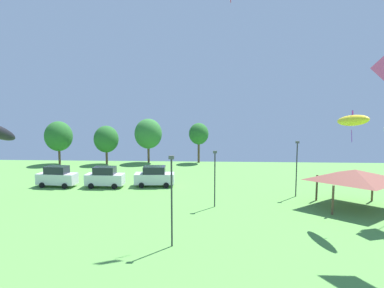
{
  "coord_description": "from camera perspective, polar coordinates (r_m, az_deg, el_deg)",
  "views": [
    {
      "loc": [
        0.1,
        2.74,
        9.47
      ],
      "look_at": [
        -0.55,
        15.81,
        7.99
      ],
      "focal_mm": 32.0,
      "sensor_mm": 36.0,
      "label": 1
    }
  ],
  "objects": [
    {
      "name": "parked_car_third_from_left",
      "position": [
        40.64,
        -6.27,
        -5.38
      ],
      "size": [
        4.7,
        2.31,
        2.38
      ],
      "rotation": [
        0.0,
        0.0,
        0.06
      ],
      "color": "silver",
      "rests_on": "ground"
    },
    {
      "name": "treeline_tree_1",
      "position": [
        56.86,
        -14.11,
        0.78
      ],
      "size": [
        3.94,
        3.94,
        6.24
      ],
      "color": "brown",
      "rests_on": "ground"
    },
    {
      "name": "parked_car_leftmost",
      "position": [
        43.21,
        -21.58,
        -5.06
      ],
      "size": [
        4.67,
        2.26,
        2.43
      ],
      "rotation": [
        0.0,
        0.0,
        -0.1
      ],
      "color": "silver",
      "rests_on": "ground"
    },
    {
      "name": "kite_flying_0",
      "position": [
        29.15,
        25.18,
        3.57
      ],
      "size": [
        1.64,
        3.99,
        2.46
      ],
      "color": "yellow"
    },
    {
      "name": "light_post_2",
      "position": [
        23.04,
        -3.41,
        -8.59
      ],
      "size": [
        0.36,
        0.2,
        6.2
      ],
      "color": "#2D2D33",
      "rests_on": "ground"
    },
    {
      "name": "parked_car_second_from_left",
      "position": [
        41.19,
        -14.32,
        -5.37
      ],
      "size": [
        4.4,
        2.0,
        2.41
      ],
      "rotation": [
        0.0,
        0.0,
        -0.01
      ],
      "color": "silver",
      "rests_on": "ground"
    },
    {
      "name": "treeline_tree_0",
      "position": [
        59.22,
        -21.35,
        1.21
      ],
      "size": [
        4.39,
        4.39,
        6.95
      ],
      "color": "brown",
      "rests_on": "ground"
    },
    {
      "name": "treeline_tree_2",
      "position": [
        57.01,
        -7.3,
        1.7
      ],
      "size": [
        4.51,
        4.51,
        7.31
      ],
      "color": "brown",
      "rests_on": "ground"
    },
    {
      "name": "treeline_tree_3",
      "position": [
        56.5,
        1.13,
        1.68
      ],
      "size": [
        3.24,
        3.24,
        6.6
      ],
      "color": "brown",
      "rests_on": "ground"
    },
    {
      "name": "light_post_0",
      "position": [
        37.11,
        17.05,
        -3.4
      ],
      "size": [
        0.36,
        0.2,
        5.83
      ],
      "color": "#2D2D33",
      "rests_on": "ground"
    },
    {
      "name": "light_post_1",
      "position": [
        31.99,
        3.82,
        -5.16
      ],
      "size": [
        0.36,
        0.2,
        5.31
      ],
      "color": "#2D2D33",
      "rests_on": "ground"
    },
    {
      "name": "park_pavilion",
      "position": [
        35.09,
        25.52,
        -4.69
      ],
      "size": [
        7.03,
        5.8,
        3.6
      ],
      "color": "brown",
      "rests_on": "ground"
    }
  ]
}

